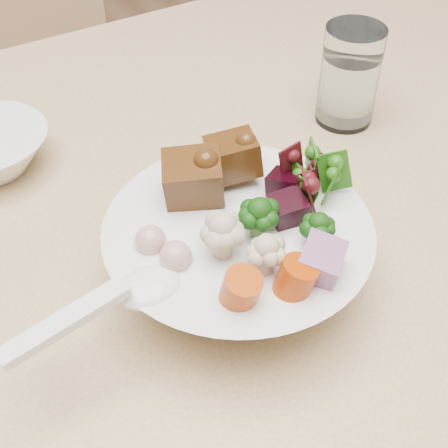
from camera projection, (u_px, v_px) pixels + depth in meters
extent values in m
cube|color=#DDB882|center=(354.00, 182.00, 0.76)|extent=(1.82, 1.07, 0.04)
cube|color=tan|center=(20.00, 188.00, 1.27)|extent=(0.55, 0.55, 0.04)
cylinder|color=tan|center=(135.00, 320.00, 1.34)|extent=(0.04, 0.04, 0.46)
cylinder|color=tan|center=(118.00, 204.00, 1.60)|extent=(0.04, 0.04, 0.46)
sphere|color=black|center=(259.00, 223.00, 0.55)|extent=(0.04, 0.04, 0.04)
sphere|color=#BEB190|center=(223.00, 241.00, 0.53)|extent=(0.05, 0.05, 0.05)
cube|color=black|center=(287.00, 188.00, 0.60)|extent=(0.04, 0.04, 0.03)
cube|color=#8F5681|center=(320.00, 263.00, 0.52)|extent=(0.05, 0.06, 0.04)
cylinder|color=#C13C05|center=(240.00, 290.00, 0.50)|extent=(0.04, 0.04, 0.03)
sphere|color=tan|center=(176.00, 257.00, 0.54)|extent=(0.03, 0.03, 0.03)
ellipsoid|color=white|center=(149.00, 287.00, 0.52)|extent=(0.06, 0.05, 0.02)
cube|color=white|center=(65.00, 321.00, 0.49)|extent=(0.11, 0.03, 0.03)
cylinder|color=white|center=(349.00, 76.00, 0.78)|extent=(0.07, 0.07, 0.13)
cylinder|color=white|center=(348.00, 87.00, 0.79)|extent=(0.06, 0.06, 0.08)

